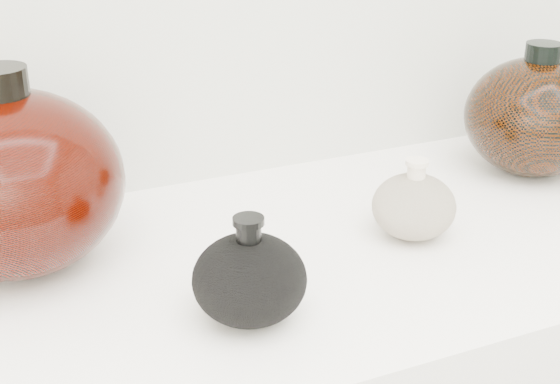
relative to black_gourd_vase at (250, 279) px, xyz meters
name	(u,v)px	position (x,y,z in m)	size (l,w,h in m)	color
black_gourd_vase	(250,279)	(0.00, 0.00, 0.00)	(0.14, 0.14, 0.11)	black
cream_gourd_vase	(414,206)	(0.25, 0.09, -0.01)	(0.12, 0.12, 0.10)	#C1AB93
left_round_pot	(14,182)	(-0.20, 0.21, 0.06)	(0.31, 0.31, 0.23)	black
right_round_pot	(535,116)	(0.52, 0.20, 0.04)	(0.25, 0.25, 0.19)	black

